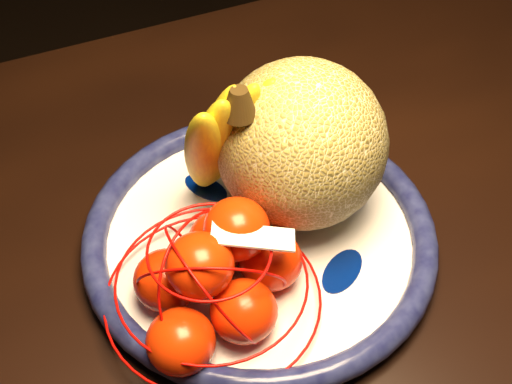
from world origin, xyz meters
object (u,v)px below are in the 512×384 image
object	(u,v)px
fruit_bowl	(259,237)
banana_bunch	(219,137)
dining_table	(423,260)
mandarin_bag	(216,276)
cantaloupe	(301,144)

from	to	relation	value
fruit_bowl	banana_bunch	distance (m)	0.11
dining_table	banana_bunch	world-z (taller)	banana_bunch
banana_bunch	mandarin_bag	size ratio (longest dim) A/B	0.73
fruit_bowl	cantaloupe	bearing A→B (deg)	28.15
dining_table	banana_bunch	distance (m)	0.29
banana_bunch	cantaloupe	bearing A→B (deg)	-39.07
cantaloupe	dining_table	bearing A→B (deg)	-22.15
fruit_bowl	cantaloupe	size ratio (longest dim) A/B	2.12
fruit_bowl	banana_bunch	xyz separation A→B (m)	(-0.02, 0.06, 0.09)
dining_table	fruit_bowl	world-z (taller)	fruit_bowl
mandarin_bag	cantaloupe	bearing A→B (deg)	36.42
cantaloupe	mandarin_bag	world-z (taller)	cantaloupe
banana_bunch	fruit_bowl	bearing A→B (deg)	-88.79
fruit_bowl	cantaloupe	distance (m)	0.10
dining_table	mandarin_bag	world-z (taller)	mandarin_bag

